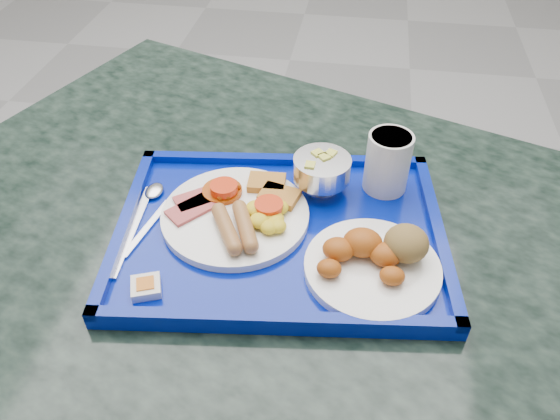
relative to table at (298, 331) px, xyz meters
name	(u,v)px	position (x,y,z in m)	size (l,w,h in m)	color
floor	(240,217)	(-0.34, 0.93, -0.62)	(6.00, 6.00, 0.00)	gray
table	(298,331)	(0.00, 0.00, 0.00)	(1.56, 1.30, 0.83)	gray
tray	(280,233)	(-0.03, 0.01, 0.22)	(0.52, 0.41, 0.03)	#031799
main_plate	(240,212)	(-0.10, 0.03, 0.24)	(0.22, 0.22, 0.03)	white
bread_plate	(376,259)	(0.11, -0.04, 0.25)	(0.19, 0.19, 0.06)	white
fruit_bowl	(322,169)	(0.02, 0.11, 0.27)	(0.09, 0.09, 0.06)	silver
juice_cup	(388,161)	(0.12, 0.14, 0.28)	(0.07, 0.07, 0.10)	silver
spoon	(152,201)	(-0.24, 0.04, 0.23)	(0.05, 0.17, 0.01)	silver
knife	(132,229)	(-0.25, -0.03, 0.23)	(0.01, 0.20, 0.00)	silver
jam_packet	(146,287)	(-0.19, -0.13, 0.24)	(0.05, 0.05, 0.02)	white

